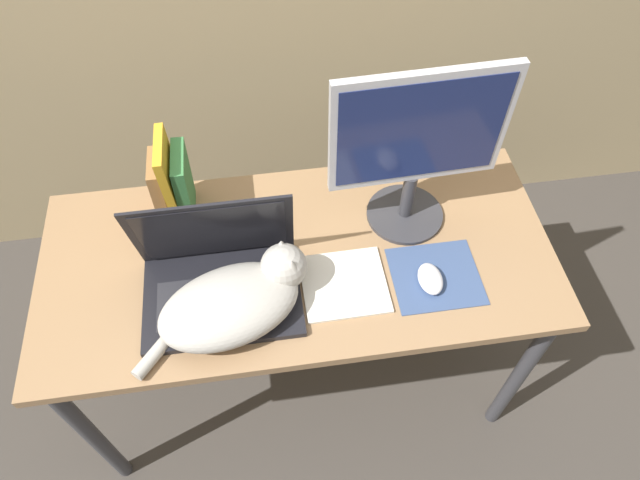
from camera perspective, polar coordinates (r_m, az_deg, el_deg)
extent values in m
plane|color=#3D3833|center=(2.07, -0.43, -20.86)|extent=(12.00, 12.00, 0.00)
cube|color=#93704C|center=(1.53, -2.22, -1.87)|extent=(1.37, 0.62, 0.03)
cylinder|color=#38383D|center=(1.83, -21.87, -17.62)|extent=(0.04, 0.04, 0.72)
cylinder|color=#38383D|center=(1.88, 19.33, -12.56)|extent=(0.04, 0.04, 0.72)
cylinder|color=#38383D|center=(2.07, -20.59, -3.85)|extent=(0.04, 0.04, 0.72)
cylinder|color=#38383D|center=(2.11, 14.59, 0.19)|extent=(0.04, 0.04, 0.72)
cube|color=black|center=(1.46, -9.70, -5.64)|extent=(0.39, 0.27, 0.02)
cube|color=#28282D|center=(1.44, -9.74, -5.89)|extent=(0.32, 0.14, 0.00)
cube|color=black|center=(1.40, -10.66, 0.96)|extent=(0.39, 0.07, 0.27)
cube|color=black|center=(1.40, -10.64, 0.78)|extent=(0.35, 0.06, 0.23)
ellipsoid|color=#B2ADA3|center=(1.39, -9.04, -6.54)|extent=(0.39, 0.31, 0.12)
sphere|color=#B2ADA3|center=(1.40, -3.64, -2.65)|extent=(0.12, 0.12, 0.12)
cone|color=#B2ADA3|center=(1.38, -3.87, -0.50)|extent=(0.04, 0.04, 0.03)
cone|color=#B2ADA3|center=(1.35, -2.83, -2.49)|extent=(0.04, 0.04, 0.03)
cylinder|color=#B2ADA3|center=(1.41, -16.04, -10.73)|extent=(0.11, 0.13, 0.03)
cylinder|color=#333338|center=(1.62, 8.45, 2.60)|extent=(0.21, 0.21, 0.01)
cylinder|color=#333338|center=(1.56, 8.79, 4.43)|extent=(0.04, 0.04, 0.14)
cube|color=#B2B2B7|center=(1.39, 10.01, 10.86)|extent=(0.44, 0.04, 0.33)
cube|color=navy|center=(1.38, 10.11, 10.52)|extent=(0.40, 0.02, 0.29)
cube|color=#384C75|center=(1.51, 11.48, -3.56)|extent=(0.23, 0.21, 0.00)
ellipsoid|color=silver|center=(1.48, 10.97, -3.83)|extent=(0.06, 0.10, 0.03)
cube|color=olive|center=(1.59, -15.66, 4.97)|extent=(0.03, 0.12, 0.20)
cube|color=gold|center=(1.57, -14.74, 5.85)|extent=(0.03, 0.16, 0.26)
cube|color=#387A42|center=(1.58, -13.48, 5.42)|extent=(0.04, 0.14, 0.21)
cube|color=silver|center=(1.47, 2.44, -4.41)|extent=(0.22, 0.20, 0.01)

